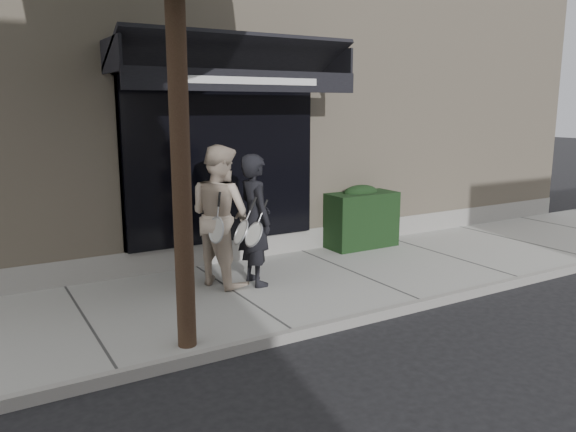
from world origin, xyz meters
TOP-DOWN VIEW (x-y plane):
  - ground at (0.00, 0.00)m, footprint 80.00×80.00m
  - sidewalk at (0.00, 0.00)m, footprint 20.00×3.00m
  - curb at (0.00, -1.55)m, footprint 20.00×0.10m
  - building_facade at (-0.01, 4.96)m, footprint 14.30×8.04m
  - hedge at (1.10, 1.25)m, footprint 1.30×0.70m
  - pedestrian_front at (-1.57, 0.24)m, footprint 0.70×0.80m
  - pedestrian_back at (-2.00, 0.50)m, footprint 1.04×1.18m

SIDE VIEW (x-z plane):
  - ground at x=0.00m, z-range 0.00..0.00m
  - sidewalk at x=0.00m, z-range 0.00..0.12m
  - curb at x=0.00m, z-range 0.00..0.14m
  - hedge at x=1.10m, z-range 0.09..1.23m
  - pedestrian_front at x=-1.57m, z-range 0.12..2.01m
  - pedestrian_back at x=-2.00m, z-range 0.12..2.14m
  - building_facade at x=-0.01m, z-range -0.08..5.56m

